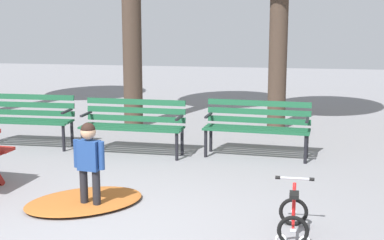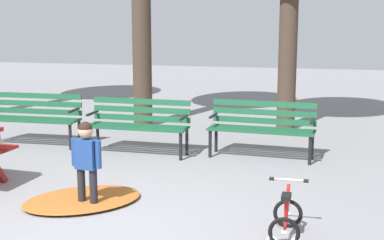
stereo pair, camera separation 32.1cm
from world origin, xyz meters
name	(u,v)px [view 1 (the left image)]	position (x,y,z in m)	size (l,w,h in m)	color
ground	(100,233)	(0.00, 0.00, 0.00)	(36.00, 36.00, 0.00)	gray
park_bench_far_left	(26,116)	(-2.46, 3.35, 0.51)	(1.61, 0.48, 0.85)	#195133
park_bench_left	(133,122)	(-0.56, 3.15, 0.51)	(1.61, 0.50, 0.85)	#195133
park_bench_right	(257,124)	(1.35, 3.35, 0.51)	(1.63, 0.57, 0.85)	#195133
child_standing	(89,159)	(-0.33, 0.65, 0.58)	(0.37, 0.20, 0.99)	black
kids_bicycle	(293,216)	(1.90, 0.28, 0.20)	(0.39, 0.56, 0.54)	black
leaf_pile	(85,201)	(-0.47, 0.79, 0.04)	(1.38, 0.97, 0.07)	#9E5623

